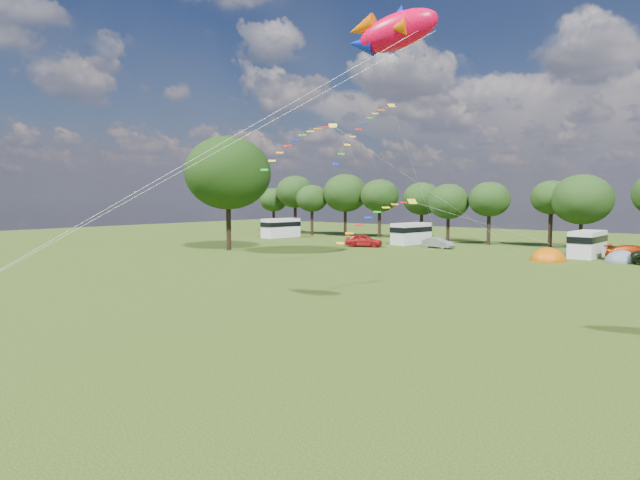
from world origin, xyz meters
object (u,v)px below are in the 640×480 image
Objects in this scene: campervan_c at (587,243)px; fish_kite at (391,32)px; car_b at (438,243)px; tent_orange at (548,261)px; big_tree at (228,173)px; tent_greyblue at (621,262)px; car_c at (636,254)px; car_a at (364,240)px; campervan_b at (411,233)px; campervan_a at (281,227)px.

campervan_c is 1.33× the size of fish_kite.
tent_orange reaches higher than car_b.
big_tree is 42.27m from tent_greyblue.
tent_greyblue is 40.13m from fish_kite.
big_tree is 3.62× the size of tent_orange.
car_c is at bearing 61.59° from tent_greyblue.
car_a is at bearing 54.24° from big_tree.
car_b is 5.90m from campervan_b.
tent_orange reaches higher than tent_greyblue.
fish_kite is (44.12, -40.02, 11.68)m from campervan_a.
campervan_b is at bearing 58.27° from big_tree.
car_c is 8.43m from tent_orange.
tent_orange is at bearing -101.76° from campervan_b.
campervan_a is at bearing 115.76° from big_tree.
tent_orange is at bearing -150.45° from tent_greyblue.
car_a is 0.76× the size of campervan_a.
big_tree is 3.98× the size of tent_greyblue.
car_a is 0.78× the size of campervan_b.
campervan_a is 1.09× the size of campervan_c.
tent_greyblue is at bearing -90.08° from campervan_b.
tent_orange is 37.06m from fish_kite.
fish_kite is (17.43, -39.62, 12.59)m from car_b.
car_c is 0.89× the size of campervan_c.
tent_greyblue is at bearing -85.78° from car_b.
car_a is 9.08m from car_b.
tent_orange is at bearing 130.63° from car_c.
car_a is at bearing -96.66° from campervan_a.
car_a is at bearing 127.01° from car_b.
campervan_b is (12.68, 20.50, -7.50)m from big_tree.
tent_greyblue is at bearing 22.83° from big_tree.
car_b is at bearing 101.35° from fish_kite.
car_a is at bearing 113.34° from fish_kite.
tent_greyblue is (5.83, 3.30, 0.00)m from tent_orange.
tent_orange is at bearing -90.47° from campervan_a.
fish_kite is at bearing -141.91° from campervan_b.
campervan_c is at bearing -82.46° from campervan_a.
car_b is 16.63m from campervan_c.
car_b is at bearing 174.81° from tent_greyblue.
car_c is at bearing -96.27° from campervan_c.
car_b is at bearing 44.96° from big_tree.
fish_kite is (25.48, -35.41, 12.46)m from car_a.
car_b is (17.88, 17.86, -8.36)m from big_tree.
tent_orange is at bearing 162.44° from campervan_c.
car_b is 15.26m from tent_orange.
campervan_b reaches higher than car_b.
campervan_b is at bearing -76.83° from campervan_a.
tent_greyblue is (20.19, -1.83, -0.64)m from car_b.
fish_kite reaches higher than tent_orange.
campervan_b is 21.89m from campervan_c.
campervan_c reaches higher than car_b.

